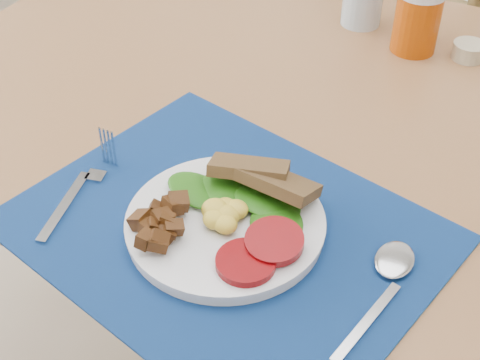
# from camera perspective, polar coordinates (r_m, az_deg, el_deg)

# --- Properties ---
(table) EXTENTS (1.40, 0.90, 0.75)m
(table) POSITION_cam_1_polar(r_m,az_deg,el_deg) (1.12, 7.89, 2.79)
(table) COLOR brown
(table) RESTS_ON ground
(chair_far) EXTENTS (0.49, 0.48, 1.09)m
(chair_far) POSITION_cam_1_polar(r_m,az_deg,el_deg) (1.74, 14.74, 12.23)
(chair_far) COLOR brown
(chair_far) RESTS_ON ground
(placemat) EXTENTS (0.58, 0.50, 0.00)m
(placemat) POSITION_cam_1_polar(r_m,az_deg,el_deg) (0.84, -1.25, -4.28)
(placemat) COLOR black
(placemat) RESTS_ON table
(breakfast_plate) EXTENTS (0.25, 0.25, 0.06)m
(breakfast_plate) POSITION_cam_1_polar(r_m,az_deg,el_deg) (0.83, -1.68, -3.39)
(breakfast_plate) COLOR silver
(breakfast_plate) RESTS_ON placemat
(fork) EXTENTS (0.04, 0.19, 0.00)m
(fork) POSITION_cam_1_polar(r_m,az_deg,el_deg) (0.92, -13.10, -0.53)
(fork) COLOR #B2B5BA
(fork) RESTS_ON placemat
(spoon) EXTENTS (0.05, 0.20, 0.01)m
(spoon) POSITION_cam_1_polar(r_m,az_deg,el_deg) (0.80, 12.41, -8.16)
(spoon) COLOR #B2B5BA
(spoon) RESTS_ON placemat
(juice_glass) EXTENTS (0.08, 0.08, 0.11)m
(juice_glass) POSITION_cam_1_polar(r_m,az_deg,el_deg) (1.22, 14.87, 12.97)
(juice_glass) COLOR #A93E04
(juice_glass) RESTS_ON table
(ramekin) EXTENTS (0.06, 0.06, 0.03)m
(ramekin) POSITION_cam_1_polar(r_m,az_deg,el_deg) (1.24, 18.94, 10.38)
(ramekin) COLOR tan
(ramekin) RESTS_ON table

